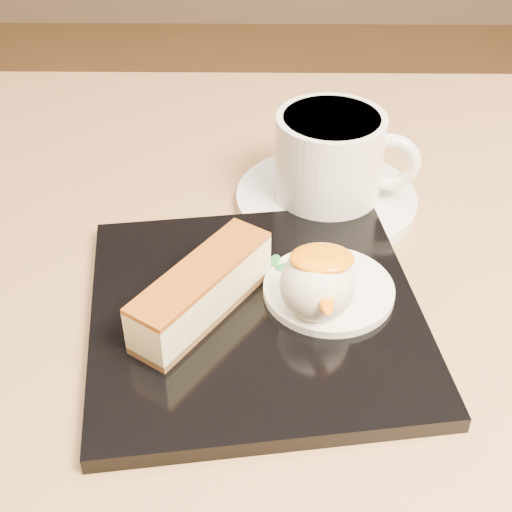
{
  "coord_description": "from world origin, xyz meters",
  "views": [
    {
      "loc": [
        0.01,
        -0.36,
        1.06
      ],
      "look_at": [
        0.0,
        0.02,
        0.76
      ],
      "focal_mm": 50.0,
      "sensor_mm": 36.0,
      "label": 1
    }
  ],
  "objects_px": {
    "table": "(251,453)",
    "coffee_cup": "(332,155)",
    "dessert_plate": "(256,313)",
    "cheesecake": "(202,291)",
    "saucer": "(326,199)",
    "ice_cream_scoop": "(317,284)"
  },
  "relations": [
    {
      "from": "cheesecake",
      "to": "saucer",
      "type": "relative_size",
      "value": 0.75
    },
    {
      "from": "table",
      "to": "cheesecake",
      "type": "xyz_separation_m",
      "value": [
        -0.03,
        -0.01,
        0.19
      ]
    },
    {
      "from": "dessert_plate",
      "to": "coffee_cup",
      "type": "relative_size",
      "value": 1.89
    },
    {
      "from": "table",
      "to": "coffee_cup",
      "type": "xyz_separation_m",
      "value": [
        0.06,
        0.14,
        0.2
      ]
    },
    {
      "from": "ice_cream_scoop",
      "to": "coffee_cup",
      "type": "distance_m",
      "value": 0.15
    },
    {
      "from": "table",
      "to": "dessert_plate",
      "type": "bearing_deg",
      "value": -46.72
    },
    {
      "from": "table",
      "to": "dessert_plate",
      "type": "xyz_separation_m",
      "value": [
        0.0,
        -0.0,
        0.16
      ]
    },
    {
      "from": "dessert_plate",
      "to": "cheesecake",
      "type": "relative_size",
      "value": 1.95
    },
    {
      "from": "coffee_cup",
      "to": "cheesecake",
      "type": "bearing_deg",
      "value": -113.11
    },
    {
      "from": "ice_cream_scoop",
      "to": "saucer",
      "type": "bearing_deg",
      "value": 83.35
    },
    {
      "from": "ice_cream_scoop",
      "to": "coffee_cup",
      "type": "xyz_separation_m",
      "value": [
        0.02,
        0.15,
        0.01
      ]
    },
    {
      "from": "table",
      "to": "cheesecake",
      "type": "distance_m",
      "value": 0.19
    },
    {
      "from": "cheesecake",
      "to": "coffee_cup",
      "type": "height_order",
      "value": "coffee_cup"
    },
    {
      "from": "ice_cream_scoop",
      "to": "saucer",
      "type": "xyz_separation_m",
      "value": [
        0.02,
        0.15,
        -0.03
      ]
    },
    {
      "from": "cheesecake",
      "to": "saucer",
      "type": "bearing_deg",
      "value": 2.09
    },
    {
      "from": "table",
      "to": "cheesecake",
      "type": "bearing_deg",
      "value": -163.04
    },
    {
      "from": "saucer",
      "to": "coffee_cup",
      "type": "height_order",
      "value": "coffee_cup"
    },
    {
      "from": "table",
      "to": "cheesecake",
      "type": "relative_size",
      "value": 7.1
    },
    {
      "from": "cheesecake",
      "to": "coffee_cup",
      "type": "relative_size",
      "value": 0.97
    },
    {
      "from": "cheesecake",
      "to": "ice_cream_scoop",
      "type": "distance_m",
      "value": 0.08
    },
    {
      "from": "ice_cream_scoop",
      "to": "coffee_cup",
      "type": "height_order",
      "value": "coffee_cup"
    },
    {
      "from": "table",
      "to": "cheesecake",
      "type": "height_order",
      "value": "cheesecake"
    }
  ]
}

